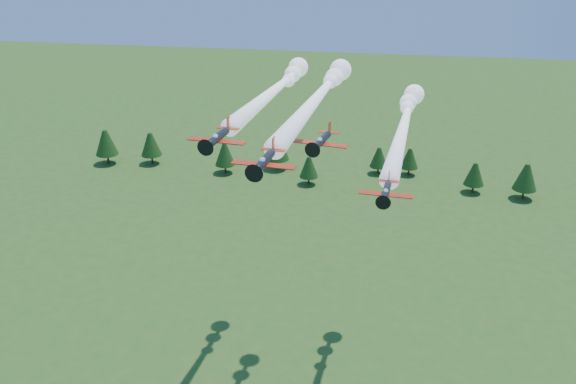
% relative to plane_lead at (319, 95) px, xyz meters
% --- Properties ---
extents(plane_lead, '(9.97, 50.19, 3.70)m').
position_rel_plane_lead_xyz_m(plane_lead, '(0.00, 0.00, 0.00)').
color(plane_lead, black).
rests_on(plane_lead, ground).
extents(plane_left, '(10.86, 46.58, 3.70)m').
position_rel_plane_lead_xyz_m(plane_left, '(-8.45, 10.65, -2.13)').
color(plane_left, black).
rests_on(plane_left, ground).
extents(plane_right, '(8.77, 49.95, 3.70)m').
position_rel_plane_lead_xyz_m(plane_right, '(12.98, 7.71, -6.01)').
color(plane_right, black).
rests_on(plane_right, ground).
extents(plane_slot, '(7.65, 8.38, 2.67)m').
position_rel_plane_lead_xyz_m(plane_slot, '(1.62, -10.40, -3.44)').
color(plane_slot, black).
rests_on(plane_slot, ground).
extents(treeline, '(172.15, 19.22, 11.74)m').
position_rel_plane_lead_xyz_m(treeline, '(-0.85, 91.37, -45.00)').
color(treeline, '#382314').
rests_on(treeline, ground).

